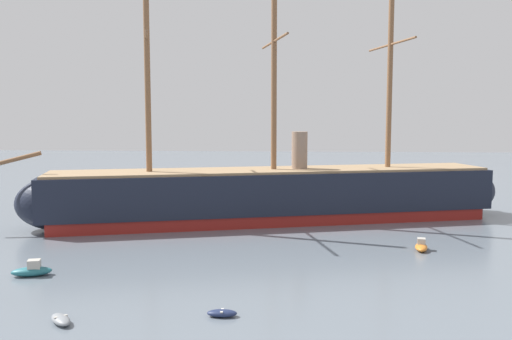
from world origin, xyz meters
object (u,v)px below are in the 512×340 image
motorboat_alongside_stern (421,246)px  tall_ship (274,194)px  dinghy_foreground_left (61,320)px  dinghy_near_centre (222,313)px  motorboat_mid_left (32,270)px

motorboat_alongside_stern → tall_ship: bearing=137.8°
tall_ship → motorboat_alongside_stern: 22.78m
tall_ship → dinghy_foreground_left: tall_ship is taller
dinghy_foreground_left → dinghy_near_centre: 11.43m
tall_ship → dinghy_near_centre: tall_ship is taller
dinghy_near_centre → motorboat_mid_left: (-18.74, 8.84, 0.26)m
motorboat_mid_left → motorboat_alongside_stern: motorboat_mid_left is taller
dinghy_foreground_left → motorboat_alongside_stern: bearing=36.7°
dinghy_near_centre → motorboat_mid_left: 20.72m
dinghy_near_centre → tall_ship: bearing=85.8°
dinghy_foreground_left → motorboat_mid_left: 13.21m
tall_ship → dinghy_foreground_left: 40.49m
motorboat_mid_left → tall_ship: bearing=51.6°
dinghy_foreground_left → motorboat_alongside_stern: 38.07m
tall_ship → motorboat_alongside_stern: (16.67, -15.14, -3.41)m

